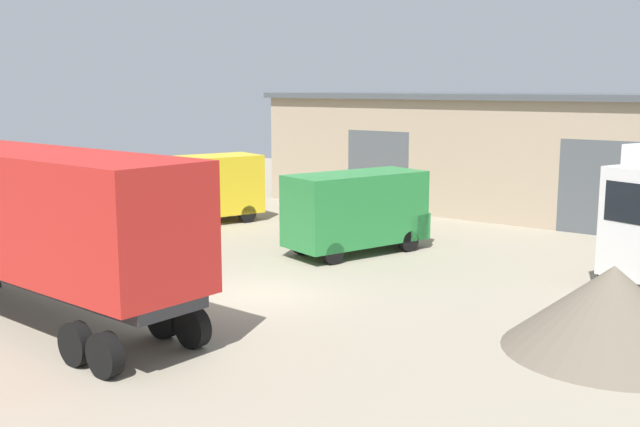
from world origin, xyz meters
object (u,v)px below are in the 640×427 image
object	(u,v)px
container_trailer_blue	(26,212)
gravel_pile	(612,309)
delivery_van_green	(359,210)
delivery_van_yellow	(195,188)

from	to	relation	value
container_trailer_blue	gravel_pile	world-z (taller)	container_trailer_blue
delivery_van_green	gravel_pile	size ratio (longest dim) A/B	1.17
gravel_pile	container_trailer_blue	bearing A→B (deg)	-153.47
container_trailer_blue	delivery_van_green	size ratio (longest dim) A/B	2.10
container_trailer_blue	delivery_van_green	xyz separation A→B (m)	(2.35, 10.80, -1.15)
delivery_van_green	delivery_van_yellow	size ratio (longest dim) A/B	0.94
delivery_van_green	gravel_pile	bearing A→B (deg)	-99.07
delivery_van_green	gravel_pile	xyz separation A→B (m)	(9.65, -4.81, -0.53)
delivery_van_yellow	gravel_pile	size ratio (longest dim) A/B	1.25
delivery_van_yellow	container_trailer_blue	bearing A→B (deg)	46.60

